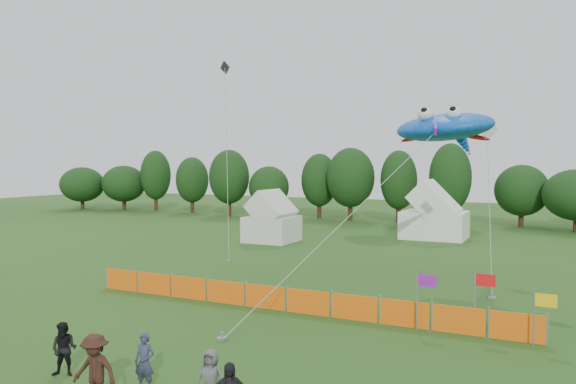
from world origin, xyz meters
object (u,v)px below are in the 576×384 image
at_px(tent_right, 434,216).
at_px(spectator_e, 211,379).
at_px(stingray_kite, 446,128).
at_px(tent_left, 272,221).
at_px(barrier_fence, 286,299).
at_px(spectator_c, 95,371).
at_px(spectator_a, 145,362).
at_px(spectator_b, 64,349).

bearing_deg(tent_right, spectator_e, -87.62).
bearing_deg(spectator_e, stingray_kite, 76.17).
height_order(tent_left, stingray_kite, stingray_kite).
xyz_separation_m(tent_right, spectator_e, (1.45, -34.92, -1.08)).
distance_m(barrier_fence, spectator_c, 10.50).
bearing_deg(barrier_fence, spectator_c, -91.41).
bearing_deg(spectator_a, spectator_e, -12.94).
distance_m(spectator_c, spectator_e, 2.95).
xyz_separation_m(spectator_b, spectator_c, (2.43, -1.22, 0.17)).
bearing_deg(tent_right, barrier_fence, -92.07).
xyz_separation_m(barrier_fence, stingray_kite, (4.66, 9.75, 7.58)).
distance_m(barrier_fence, stingray_kite, 13.20).
relative_size(tent_right, spectator_b, 3.27).
distance_m(tent_right, stingray_kite, 17.56).
xyz_separation_m(spectator_a, spectator_b, (-2.86, -0.16, -0.01)).
height_order(tent_left, spectator_a, tent_left).
height_order(tent_left, spectator_b, tent_left).
height_order(spectator_c, stingray_kite, stingray_kite).
relative_size(spectator_a, spectator_b, 1.02).
relative_size(tent_left, barrier_fence, 0.19).
relative_size(spectator_c, spectator_e, 1.26).
bearing_deg(barrier_fence, spectator_b, -106.18).
bearing_deg(spectator_e, spectator_b, 173.98).
xyz_separation_m(spectator_c, stingray_kite, (4.92, 20.24, 7.12)).
distance_m(tent_left, spectator_a, 29.24).
relative_size(tent_right, spectator_c, 2.70).
relative_size(spectator_b, spectator_e, 1.04).
relative_size(tent_left, tent_right, 0.72).
relative_size(barrier_fence, spectator_a, 12.35).
distance_m(spectator_b, spectator_e, 5.07).
bearing_deg(stingray_kite, barrier_fence, -115.56).
height_order(barrier_fence, spectator_e, spectator_e).
height_order(tent_left, spectator_c, tent_left).
xyz_separation_m(spectator_b, spectator_e, (5.07, 0.08, -0.03)).
height_order(tent_left, barrier_fence, tent_left).
bearing_deg(tent_left, spectator_b, -74.60).
distance_m(tent_left, barrier_fence, 20.93).
relative_size(tent_left, spectator_e, 2.44).
distance_m(barrier_fence, spectator_e, 9.49).
xyz_separation_m(spectator_a, spectator_c, (-0.43, -1.39, 0.15)).
bearing_deg(spectator_e, spectator_a, 170.97).
xyz_separation_m(tent_left, spectator_a, (10.42, -27.31, -0.85)).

